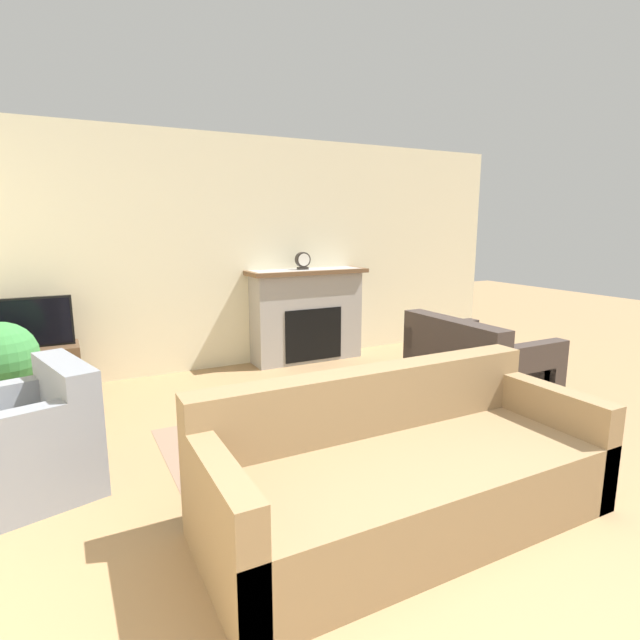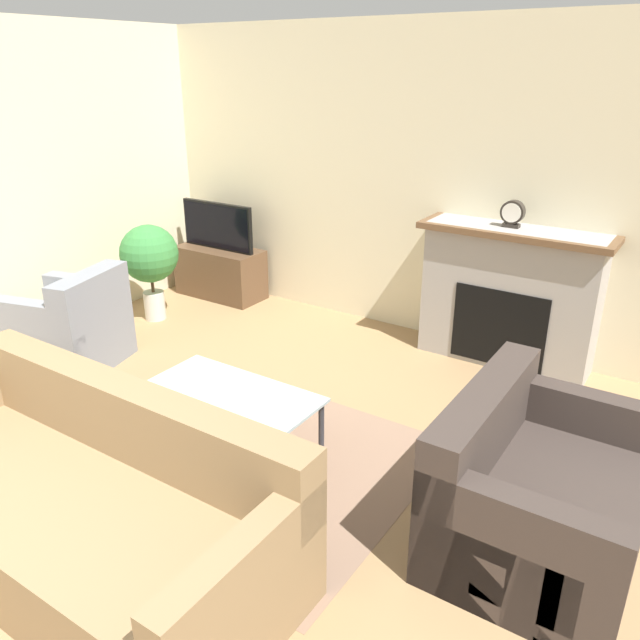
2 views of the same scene
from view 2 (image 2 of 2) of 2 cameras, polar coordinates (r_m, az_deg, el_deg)
The scene contains 11 objects.
wall_back at distance 5.70m, azimuth 7.51°, elevation 12.30°, with size 8.19×0.06×2.70m.
area_rug at distance 4.15m, azimuth -7.59°, elevation -11.97°, with size 2.30×1.80×0.00m.
fireplace at distance 5.30m, azimuth 16.91°, elevation 2.30°, with size 1.50×0.44×1.14m.
tv_stand at distance 6.77m, azimuth -9.08°, elevation 4.33°, with size 0.95×0.44×0.53m.
tv at distance 6.64m, azimuth -9.37°, elevation 8.48°, with size 0.89×0.06×0.49m.
couch_sectional at distance 3.46m, azimuth -20.75°, elevation -15.60°, with size 2.34×0.97×0.82m.
couch_loveseat at distance 3.49m, azimuth 19.07°, elevation -14.90°, with size 0.91×1.24×0.82m.
armchair_by_window at distance 5.51m, azimuth -21.87°, elevation -0.91°, with size 0.95×0.95×0.82m.
coffee_table at distance 3.91m, azimuth -8.34°, elevation -7.26°, with size 1.10×0.60×0.46m.
potted_plant at distance 6.17m, azimuth -15.33°, elevation 5.57°, with size 0.55×0.55×0.94m.
mantel_clock at distance 5.14m, azimuth 17.20°, elevation 9.30°, with size 0.18×0.07×0.21m.
Camera 2 is at (2.46, -0.39, 2.33)m, focal length 35.00 mm.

